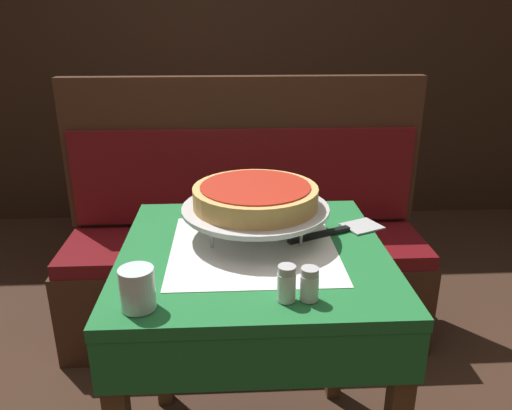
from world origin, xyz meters
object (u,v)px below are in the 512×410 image
object	(u,v)px
pizza_pan_stand	(255,210)
dining_table_rear	(195,143)
booth_bench	(246,262)
water_glass_near	(137,289)
salt_shaker	(287,283)
dining_table_front	(254,285)
pepper_shaker	(309,284)
condiment_caddy	(186,118)
deep_dish_pizza	(255,196)
pizza_server	(338,231)

from	to	relation	value
pizza_pan_stand	dining_table_rear	bearing A→B (deg)	100.12
dining_table_rear	booth_bench	size ratio (longest dim) A/B	0.56
booth_bench	water_glass_near	bearing A→B (deg)	-103.68
salt_shaker	water_glass_near	bearing A→B (deg)	-177.42
dining_table_front	salt_shaker	distance (m)	0.31
dining_table_rear	pepper_shaker	bearing A→B (deg)	-78.74
salt_shaker	dining_table_rear	bearing A→B (deg)	99.78
dining_table_front	pepper_shaker	world-z (taller)	pepper_shaker
salt_shaker	condiment_caddy	world-z (taller)	condiment_caddy
pepper_shaker	condiment_caddy	distance (m)	1.92
deep_dish_pizza	pizza_server	distance (m)	0.26
deep_dish_pizza	condiment_caddy	distance (m)	1.57
booth_bench	dining_table_rear	bearing A→B (deg)	107.99
pizza_pan_stand	salt_shaker	distance (m)	0.34
dining_table_rear	pizza_server	distance (m)	1.57
pizza_server	pepper_shaker	world-z (taller)	pepper_shaker
pizza_pan_stand	booth_bench	bearing A→B (deg)	90.57
pizza_pan_stand	water_glass_near	xyz separation A→B (m)	(-0.26, -0.35, -0.03)
condiment_caddy	booth_bench	bearing A→B (deg)	-69.87
booth_bench	condiment_caddy	bearing A→B (deg)	110.13
pizza_pan_stand	condiment_caddy	bearing A→B (deg)	101.55
water_glass_near	pepper_shaker	world-z (taller)	water_glass_near
dining_table_rear	salt_shaker	world-z (taller)	salt_shaker
pizza_pan_stand	pepper_shaker	world-z (taller)	pizza_pan_stand
deep_dish_pizza	pizza_server	bearing A→B (deg)	3.03
deep_dish_pizza	pepper_shaker	distance (m)	0.36
dining_table_front	dining_table_rear	bearing A→B (deg)	99.31
pepper_shaker	condiment_caddy	bearing A→B (deg)	102.40
deep_dish_pizza	salt_shaker	bearing A→B (deg)	-81.72
dining_table_rear	pepper_shaker	size ratio (longest dim) A/B	11.48
deep_dish_pizza	dining_table_front	bearing A→B (deg)	-96.66
booth_bench	pizza_pan_stand	world-z (taller)	booth_bench
booth_bench	salt_shaker	bearing A→B (deg)	-86.90
water_glass_near	dining_table_rear	bearing A→B (deg)	90.17
dining_table_rear	condiment_caddy	size ratio (longest dim) A/B	5.36
water_glass_near	dining_table_front	bearing A→B (deg)	47.24
dining_table_front	water_glass_near	xyz separation A→B (m)	(-0.25, -0.27, 0.16)
dining_table_front	pizza_pan_stand	distance (m)	0.20
salt_shaker	condiment_caddy	size ratio (longest dim) A/B	0.50
deep_dish_pizza	condiment_caddy	world-z (taller)	condiment_caddy
dining_table_rear	deep_dish_pizza	bearing A→B (deg)	-79.88
dining_table_rear	pizza_pan_stand	bearing A→B (deg)	-79.88
pizza_server	condiment_caddy	distance (m)	1.62
salt_shaker	pepper_shaker	size ratio (longest dim) A/B	1.08
pizza_server	water_glass_near	bearing A→B (deg)	-143.79
dining_table_rear	pizza_pan_stand	size ratio (longest dim) A/B	2.15
pizza_server	pepper_shaker	xyz separation A→B (m)	(-0.14, -0.35, 0.03)
pizza_server	deep_dish_pizza	bearing A→B (deg)	-176.97
dining_table_rear	condiment_caddy	world-z (taller)	condiment_caddy
pizza_pan_stand	pizza_server	xyz separation A→B (m)	(0.23, 0.01, -0.07)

